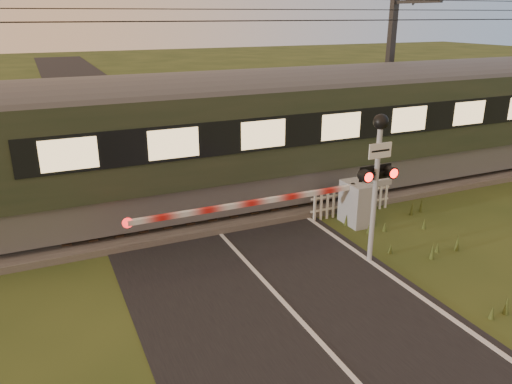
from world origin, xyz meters
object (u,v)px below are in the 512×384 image
crossing_signal (378,163)px  catenary_mast (391,63)px  boom_gate (346,203)px  picket_fence (352,200)px

crossing_signal → catenary_mast: bearing=50.4°
boom_gate → catenary_mast: size_ratio=1.00×
boom_gate → crossing_signal: size_ratio=2.11×
crossing_signal → catenary_mast: (5.66, 6.83, 1.46)m
picket_fence → catenary_mast: (4.34, 4.13, 3.50)m
boom_gate → picket_fence: (0.64, 0.63, -0.25)m
crossing_signal → picket_fence: (1.31, 2.71, -2.04)m
crossing_signal → catenary_mast: catenary_mast is taller
catenary_mast → crossing_signal: bearing=-129.6°
crossing_signal → picket_fence: crossing_signal is taller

